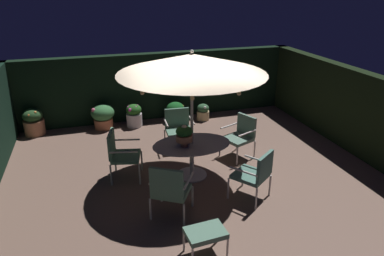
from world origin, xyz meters
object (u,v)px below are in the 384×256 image
(centerpiece_planter, at_px, (184,134))
(potted_plant_left_near, at_px, (175,112))
(patio_chair_northeast, at_px, (120,152))
(potted_plant_front_corner, at_px, (34,122))
(potted_plant_back_left, at_px, (103,116))
(patio_umbrella, at_px, (192,64))
(patio_chair_southeast, at_px, (255,172))
(ottoman_footrest, at_px, (206,234))
(potted_plant_back_right, at_px, (134,115))
(patio_chair_north, at_px, (178,126))
(potted_plant_back_center, at_px, (203,112))
(patio_chair_south, at_px, (241,134))
(patio_chair_east, at_px, (170,188))
(patio_dining_table, at_px, (192,151))

(centerpiece_planter, bearing_deg, potted_plant_left_near, 78.91)
(potted_plant_left_near, bearing_deg, patio_chair_northeast, -123.97)
(potted_plant_front_corner, bearing_deg, potted_plant_back_left, -2.96)
(patio_umbrella, distance_m, patio_chair_southeast, 2.27)
(ottoman_footrest, relative_size, potted_plant_back_right, 0.95)
(patio_chair_north, xyz_separation_m, potted_plant_back_center, (1.14, 1.53, -0.29))
(patio_umbrella, bearing_deg, patio_chair_south, 21.95)
(ottoman_footrest, relative_size, potted_plant_left_near, 1.03)
(patio_chair_northeast, bearing_deg, patio_chair_south, 4.22)
(patio_chair_east, bearing_deg, patio_dining_table, 58.11)
(patio_chair_northeast, height_order, patio_chair_east, patio_chair_northeast)
(patio_umbrella, distance_m, patio_chair_north, 2.29)
(patio_chair_north, height_order, ottoman_footrest, patio_chair_north)
(patio_umbrella, height_order, patio_chair_north, patio_umbrella)
(potted_plant_back_left, bearing_deg, centerpiece_planter, -66.66)
(ottoman_footrest, distance_m, potted_plant_back_right, 5.29)
(centerpiece_planter, bearing_deg, patio_chair_southeast, -46.49)
(centerpiece_planter, relative_size, patio_chair_northeast, 0.44)
(patio_chair_east, xyz_separation_m, potted_plant_front_corner, (-2.57, 4.45, -0.21))
(patio_dining_table, xyz_separation_m, potted_plant_back_left, (-1.57, 3.14, -0.21))
(patio_chair_northeast, relative_size, ottoman_footrest, 1.70)
(patio_chair_southeast, relative_size, ottoman_footrest, 1.62)
(patio_chair_southeast, xyz_separation_m, potted_plant_back_center, (0.39, 4.09, -0.31))
(patio_chair_east, distance_m, patio_chair_southeast, 1.60)
(patio_chair_northeast, distance_m, ottoman_footrest, 2.74)
(potted_plant_back_right, bearing_deg, potted_plant_back_center, -2.80)
(patio_dining_table, relative_size, ottoman_footrest, 2.67)
(ottoman_footrest, bearing_deg, potted_plant_front_corner, 117.43)
(patio_chair_east, distance_m, ottoman_footrest, 1.08)
(patio_chair_northeast, height_order, ottoman_footrest, patio_chair_northeast)
(potted_plant_back_right, bearing_deg, potted_plant_left_near, -0.48)
(potted_plant_left_near, bearing_deg, patio_chair_east, -105.61)
(patio_chair_southeast, relative_size, potted_plant_front_corner, 1.36)
(patio_umbrella, xyz_separation_m, patio_chair_north, (0.09, 1.42, -1.79))
(patio_chair_east, bearing_deg, potted_plant_back_center, 64.43)
(patio_chair_north, distance_m, patio_chair_east, 2.76)
(patio_umbrella, distance_m, potted_plant_front_corner, 5.04)
(patio_umbrella, height_order, patio_chair_southeast, patio_umbrella)
(centerpiece_planter, relative_size, potted_plant_back_center, 0.94)
(centerpiece_planter, bearing_deg, patio_chair_northeast, 161.49)
(patio_chair_south, bearing_deg, potted_plant_back_left, 137.84)
(patio_chair_north, bearing_deg, potted_plant_back_center, 53.26)
(patio_dining_table, height_order, patio_chair_northeast, patio_chair_northeast)
(patio_chair_south, bearing_deg, potted_plant_left_near, 109.57)
(patio_chair_east, bearing_deg, patio_chair_northeast, 112.27)
(potted_plant_front_corner, bearing_deg, patio_umbrella, -44.24)
(ottoman_footrest, relative_size, potted_plant_front_corner, 0.84)
(patio_umbrella, bearing_deg, potted_plant_back_right, 103.66)
(centerpiece_planter, xyz_separation_m, potted_plant_back_left, (-1.39, 3.22, -0.62))
(patio_chair_southeast, bearing_deg, ottoman_footrest, -140.30)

